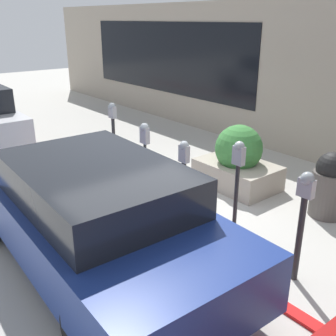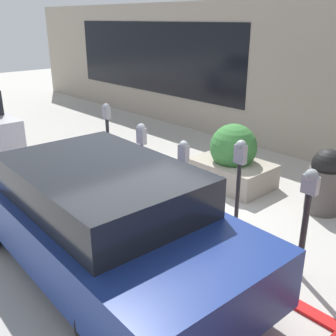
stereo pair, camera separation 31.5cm
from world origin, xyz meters
name	(u,v)px [view 1 (the left image)]	position (x,y,z in m)	size (l,w,h in m)	color
ground_plane	(161,226)	(0.00, 0.00, 0.00)	(40.00, 40.00, 0.00)	#ADAAA3
curb_strip	(157,226)	(0.00, 0.08, 0.02)	(24.50, 0.16, 0.04)	red
building_facade	(331,85)	(0.00, -4.47, 1.73)	(24.50, 0.17, 3.44)	#9E9384
parking_meter_nearest	(303,209)	(-2.08, -0.46, 0.96)	(0.19, 0.16, 1.42)	#232326
parking_meter_second	(238,172)	(-1.03, -0.51, 1.08)	(0.16, 0.14, 1.52)	#232326
parking_meter_middle	(184,168)	(-0.04, -0.41, 0.87)	(0.17, 0.14, 1.31)	#232326
parking_meter_fourth	(145,142)	(1.00, -0.43, 1.04)	(0.18, 0.15, 1.37)	#232326
parking_meter_farthest	(113,129)	(2.07, -0.46, 1.04)	(0.16, 0.14, 1.54)	#232326
planter_box	(238,162)	(0.32, -2.09, 0.49)	(1.48, 1.02, 1.20)	#A39989
parked_car_middle	(92,212)	(-0.26, 1.29, 0.77)	(4.72, 2.00, 1.44)	navy
trash_bin	(330,185)	(-1.41, -2.32, 0.54)	(0.57, 0.57, 1.08)	#514C47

